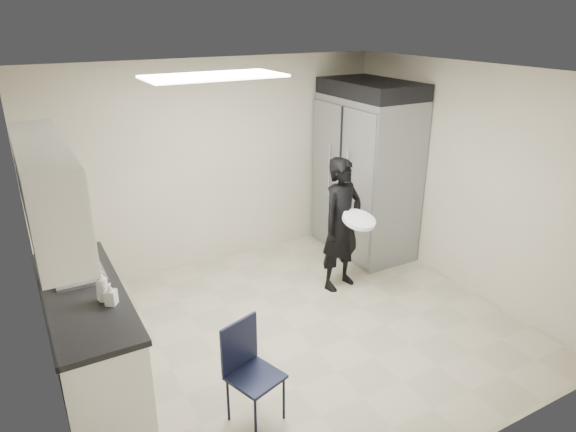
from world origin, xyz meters
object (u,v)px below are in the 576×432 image
man_tuxedo (342,225)px  lower_counter (90,339)px  folding_chair (255,377)px  commercial_fridge (366,177)px

man_tuxedo → lower_counter: bearing=173.7°
folding_chair → commercial_fridge: bearing=20.8°
lower_counter → folding_chair: (1.05, -1.14, -0.01)m
commercial_fridge → folding_chair: bearing=-140.9°
lower_counter → man_tuxedo: (2.90, 0.36, 0.37)m
commercial_fridge → man_tuxedo: commercial_fridge is taller
man_tuxedo → folding_chair: bearing=-154.3°
folding_chair → man_tuxedo: bearing=20.9°
lower_counter → man_tuxedo: 2.94m
lower_counter → commercial_fridge: commercial_fridge is taller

